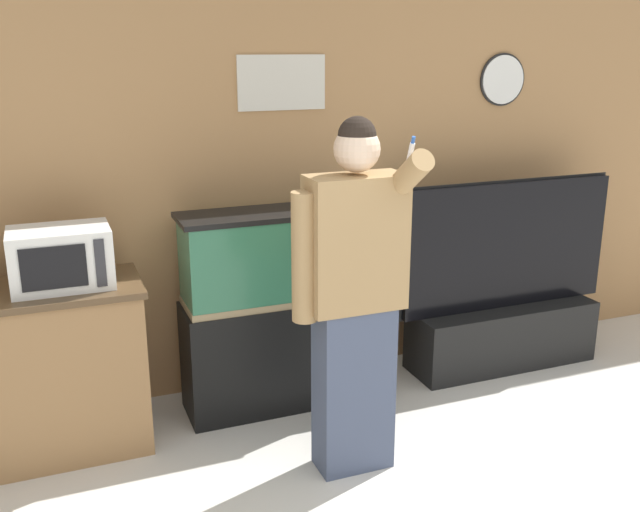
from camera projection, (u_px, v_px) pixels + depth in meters
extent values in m
cube|color=#A87A4C|center=(284.00, 183.00, 4.45)|extent=(10.00, 0.06, 2.60)
cube|color=beige|center=(282.00, 83.00, 4.24)|extent=(0.55, 0.02, 0.32)
cylinder|color=white|center=(503.00, 80.00, 4.79)|extent=(0.32, 0.03, 0.32)
cylinder|color=black|center=(502.00, 80.00, 4.79)|extent=(0.35, 0.01, 0.35)
cube|color=olive|center=(13.00, 380.00, 3.72)|extent=(1.33, 0.52, 0.90)
cube|color=#513A24|center=(2.00, 295.00, 3.58)|extent=(1.37, 0.56, 0.03)
cube|color=white|center=(61.00, 258.00, 3.63)|extent=(0.50, 0.34, 0.31)
cube|color=black|center=(54.00, 268.00, 3.46)|extent=(0.31, 0.01, 0.21)
cube|color=#2D2D33|center=(100.00, 263.00, 3.54)|extent=(0.05, 0.01, 0.25)
cube|color=black|center=(281.00, 351.00, 4.33)|extent=(1.16, 0.38, 0.67)
cube|color=#937F5B|center=(280.00, 296.00, 4.23)|extent=(1.13, 0.37, 0.04)
cube|color=#2D6B4C|center=(279.00, 256.00, 4.16)|extent=(1.11, 0.37, 0.52)
cube|color=black|center=(278.00, 213.00, 4.09)|extent=(1.16, 0.38, 0.03)
cube|color=black|center=(501.00, 335.00, 4.90)|extent=(1.31, 0.40, 0.43)
cube|color=black|center=(508.00, 246.00, 4.72)|extent=(1.54, 0.05, 0.85)
cube|color=black|center=(505.00, 245.00, 4.75)|extent=(1.57, 0.01, 0.88)
cube|color=#424C66|center=(353.00, 388.00, 3.64)|extent=(0.38, 0.21, 0.88)
cube|color=#A37F51|center=(356.00, 243.00, 3.42)|extent=(0.48, 0.23, 0.66)
sphere|color=beige|center=(357.00, 149.00, 3.30)|extent=(0.22, 0.22, 0.22)
sphere|color=black|center=(357.00, 136.00, 3.28)|extent=(0.18, 0.18, 0.18)
cylinder|color=#A37F51|center=(304.00, 258.00, 3.34)|extent=(0.12, 0.12, 0.63)
cylinder|color=#A37F51|center=(407.00, 177.00, 3.27)|extent=(0.11, 0.35, 0.29)
cylinder|color=white|center=(410.00, 154.00, 3.22)|extent=(0.02, 0.06, 0.11)
cylinder|color=#2856B2|center=(413.00, 141.00, 3.19)|extent=(0.02, 0.03, 0.05)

